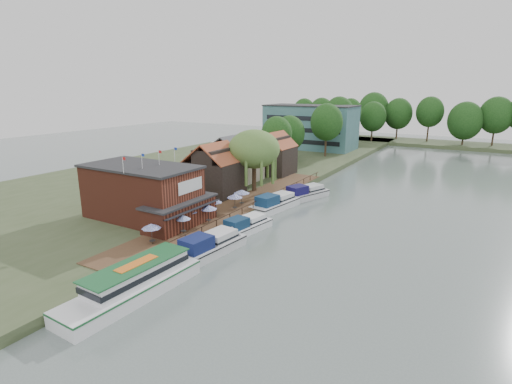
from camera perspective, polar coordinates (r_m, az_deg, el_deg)
The scene contains 29 objects.
ground at distance 47.72m, azimuth -1.12°, elevation -7.60°, with size 260.00×260.00×0.00m, color #576563.
land_bank at distance 91.68m, azimuth -5.64°, elevation 3.59°, with size 50.00×140.00×1.00m, color #384728.
quay_deck at distance 59.39m, azimuth -2.64°, elevation -1.99°, with size 6.00×50.00×0.10m, color #47301E.
quay_rail at distance 58.29m, azimuth -0.16°, elevation -1.84°, with size 0.20×49.00×1.00m, color black, non-canonical shape.
pub at distance 53.87m, azimuth -14.51°, elevation -0.24°, with size 20.00×11.00×7.30m, color maroon, non-canonical shape.
hotel_block at distance 117.18m, azimuth 7.79°, elevation 9.24°, with size 25.40×12.40×12.30m, color #38666B, non-canonical shape.
cottage_a at distance 65.44m, azimuth -5.92°, elevation 3.31°, with size 8.60×7.60×8.50m, color black, non-canonical shape.
cottage_b at distance 75.18m, azimuth -3.25°, elevation 4.86°, with size 9.60×8.60×8.50m, color beige, non-canonical shape.
cottage_c at distance 80.79m, azimuth 2.69°, elevation 5.56°, with size 7.60×7.60×8.50m, color black, non-canonical shape.
willow at distance 66.90m, azimuth -0.28°, elevation 4.48°, with size 8.60×8.60×10.43m, color #476B2D, non-canonical shape.
umbrella_0 at distance 46.30m, azimuth -14.67°, elevation -5.78°, with size 2.21×2.21×2.38m, color navy, non-canonical shape.
umbrella_1 at distance 48.58m, azimuth -10.38°, elevation -4.55°, with size 1.94×1.94×2.38m, color navy, non-canonical shape.
umbrella_2 at distance 51.09m, azimuth -9.38°, elevation -3.54°, with size 1.99×1.99×2.38m, color navy, non-canonical shape.
umbrella_3 at distance 51.98m, azimuth -6.80°, elevation -3.12°, with size 2.31×2.31×2.38m, color navy, non-canonical shape.
umbrella_4 at distance 54.85m, azimuth -5.97°, elevation -2.14°, with size 2.20×2.20×2.38m, color navy, non-canonical shape.
umbrella_5 at distance 57.02m, azimuth -3.04°, elevation -1.42°, with size 2.26×2.26×2.38m, color navy, non-canonical shape.
umbrella_6 at distance 59.24m, azimuth -2.06°, elevation -0.78°, with size 2.42×2.42×2.38m, color navy, non-canonical shape.
cruiser_0 at distance 45.07m, azimuth -6.62°, elevation -7.27°, with size 3.49×10.78×2.65m, color silver, non-canonical shape.
cruiser_1 at distance 51.53m, azimuth -1.47°, elevation -4.53°, with size 3.04×9.42×2.27m, color white, non-canonical shape.
cruiser_2 at distance 60.95m, azimuth 2.77°, elevation -1.31°, with size 3.43×10.60×2.60m, color white, non-canonical shape.
cruiser_3 at distance 67.22m, azimuth 7.09°, elevation 0.09°, with size 3.33×10.29×2.51m, color silver, non-canonical shape.
tour_boat at distance 37.70m, azimuth -17.34°, elevation -12.11°, with size 3.97×14.09×3.08m, color silver, non-canonical shape.
swan at distance 39.25m, azimuth -15.05°, elevation -12.97°, with size 0.44×0.44×0.44m, color white.
bank_tree_0 at distance 88.54m, azimuth 2.95°, elevation 7.21°, with size 6.81×6.81×11.10m, color #143811, non-canonical shape.
bank_tree_1 at distance 95.83m, azimuth 4.77°, elevation 7.66°, with size 7.34×7.34×10.77m, color #143811, non-canonical shape.
bank_tree_2 at distance 103.23m, azimuth 10.00°, elevation 8.70°, with size 8.10×8.10×13.29m, color #143811, non-canonical shape.
bank_tree_3 at distance 122.84m, azimuth 11.71°, elevation 9.85°, with size 8.87×8.87×14.55m, color #143811, non-canonical shape.
bank_tree_4 at distance 130.35m, azimuth 13.25°, elevation 9.88°, with size 6.97×6.97×13.86m, color #143811, non-canonical shape.
bank_tree_5 at distance 136.99m, azimuth 16.33°, elevation 9.66°, with size 8.41×8.41×12.71m, color #143811, non-canonical shape.
Camera 1 is at (23.21, -37.54, 18.16)m, focal length 28.00 mm.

